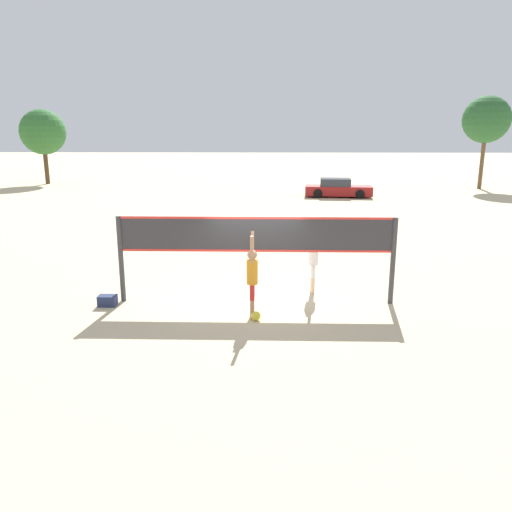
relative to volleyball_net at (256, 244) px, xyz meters
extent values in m
plane|color=beige|center=(0.00, 0.00, -1.66)|extent=(200.00, 200.00, 0.00)
cylinder|color=#38383D|center=(-3.70, 0.00, -0.46)|extent=(0.14, 0.14, 2.39)
cylinder|color=#38383D|center=(3.70, 0.00, -0.46)|extent=(0.14, 0.14, 2.39)
cube|color=#2D2D33|center=(0.00, 0.00, 0.25)|extent=(7.27, 0.02, 0.96)
cube|color=red|center=(0.00, 0.00, 0.70)|extent=(7.27, 0.03, 0.06)
cube|color=red|center=(0.00, 0.00, -0.19)|extent=(7.27, 0.03, 0.06)
cylinder|color=tan|center=(-0.06, -1.28, -1.41)|extent=(0.11, 0.11, 0.49)
cylinder|color=red|center=(-0.06, -1.28, -0.97)|extent=(0.12, 0.12, 0.40)
cylinder|color=tan|center=(-0.06, -1.08, -1.41)|extent=(0.11, 0.11, 0.49)
cylinder|color=red|center=(-0.06, -1.08, -0.97)|extent=(0.12, 0.12, 0.40)
cylinder|color=orange|center=(-0.06, -1.18, -0.45)|extent=(0.28, 0.28, 0.63)
sphere|color=tan|center=(-0.06, -1.18, -0.02)|extent=(0.24, 0.24, 0.24)
cylinder|color=tan|center=(-0.06, -1.42, 0.18)|extent=(0.08, 0.22, 0.70)
cylinder|color=tan|center=(-0.06, -0.93, 0.18)|extent=(0.08, 0.22, 0.70)
cylinder|color=beige|center=(1.64, 0.98, -1.42)|extent=(0.11, 0.11, 0.47)
cylinder|color=white|center=(1.64, 0.98, -1.00)|extent=(0.12, 0.12, 0.38)
cylinder|color=beige|center=(1.64, 0.78, -1.42)|extent=(0.11, 0.11, 0.47)
cylinder|color=white|center=(1.64, 0.78, -1.00)|extent=(0.12, 0.12, 0.38)
cylinder|color=white|center=(1.64, 0.88, -0.51)|extent=(0.28, 0.28, 0.60)
sphere|color=beige|center=(1.64, 0.88, -0.09)|extent=(0.23, 0.23, 0.23)
cylinder|color=beige|center=(1.64, 1.12, 0.09)|extent=(0.08, 0.22, 0.67)
cylinder|color=beige|center=(1.64, 0.64, 0.09)|extent=(0.08, 0.22, 0.67)
sphere|color=yellow|center=(0.04, -1.41, -1.54)|extent=(0.24, 0.24, 0.24)
cube|color=navy|center=(-4.02, -0.42, -1.51)|extent=(0.48, 0.31, 0.29)
cube|color=maroon|center=(5.33, 22.96, -1.19)|extent=(4.85, 2.10, 0.67)
cube|color=#2D333D|center=(5.09, 22.97, -0.60)|extent=(2.25, 1.75, 0.53)
cylinder|color=black|center=(6.85, 23.65, -1.34)|extent=(0.66, 0.27, 0.64)
cylinder|color=black|center=(6.72, 22.02, -1.34)|extent=(0.66, 0.27, 0.64)
cylinder|color=black|center=(3.93, 23.89, -1.34)|extent=(0.66, 0.27, 0.64)
cylinder|color=black|center=(3.80, 22.26, -1.34)|extent=(0.66, 0.27, 0.64)
cylinder|color=brown|center=(17.67, 28.59, 0.59)|extent=(0.32, 0.32, 4.50)
sphere|color=#285B2D|center=(17.67, 28.59, 3.86)|extent=(3.71, 3.71, 3.71)
cylinder|color=#4C3823|center=(-19.61, 31.56, 0.07)|extent=(0.38, 0.38, 3.46)
sphere|color=#2D662D|center=(-19.61, 31.56, 2.88)|extent=(3.92, 3.92, 3.92)
camera|label=1|loc=(0.35, -13.11, 2.95)|focal=35.00mm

